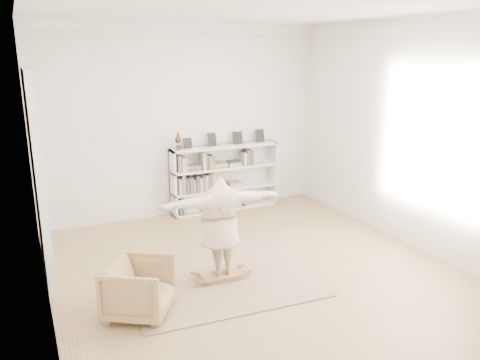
{
  "coord_description": "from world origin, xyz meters",
  "views": [
    {
      "loc": [
        -2.87,
        -5.45,
        3.01
      ],
      "look_at": [
        -0.07,
        0.4,
        1.28
      ],
      "focal_mm": 35.0,
      "sensor_mm": 36.0,
      "label": 1
    }
  ],
  "objects_px": {
    "bookshelf": "(225,178)",
    "armchair": "(139,288)",
    "rocker_board": "(221,275)",
    "person": "(220,223)"
  },
  "relations": [
    {
      "from": "bookshelf",
      "to": "armchair",
      "type": "relative_size",
      "value": 2.96
    },
    {
      "from": "rocker_board",
      "to": "armchair",
      "type": "bearing_deg",
      "value": -157.83
    },
    {
      "from": "bookshelf",
      "to": "person",
      "type": "xyz_separation_m",
      "value": [
        -1.3,
        -2.81,
        0.19
      ]
    },
    {
      "from": "bookshelf",
      "to": "armchair",
      "type": "distance_m",
      "value": 4.1
    },
    {
      "from": "rocker_board",
      "to": "person",
      "type": "distance_m",
      "value": 0.75
    },
    {
      "from": "bookshelf",
      "to": "rocker_board",
      "type": "distance_m",
      "value": 3.15
    },
    {
      "from": "armchair",
      "to": "person",
      "type": "xyz_separation_m",
      "value": [
        1.23,
        0.4,
        0.49
      ]
    },
    {
      "from": "person",
      "to": "armchair",
      "type": "bearing_deg",
      "value": 22.17
    },
    {
      "from": "bookshelf",
      "to": "person",
      "type": "distance_m",
      "value": 3.11
    },
    {
      "from": "rocker_board",
      "to": "person",
      "type": "relative_size",
      "value": 0.34
    }
  ]
}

